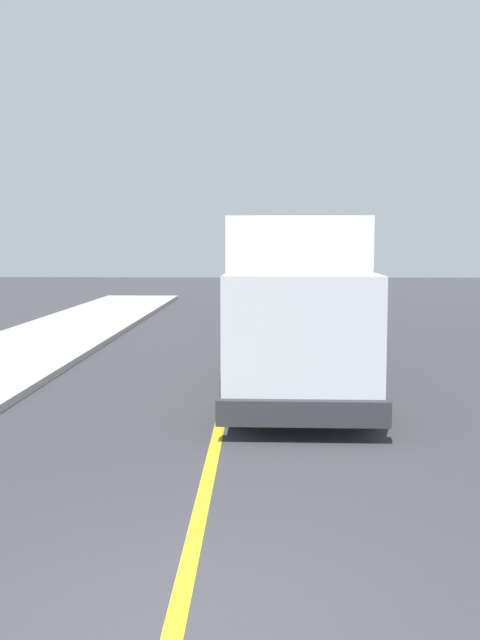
# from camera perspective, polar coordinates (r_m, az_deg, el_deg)

# --- Properties ---
(ground_plane) EXTENTS (120.00, 120.00, 0.00)m
(ground_plane) POSITION_cam_1_polar(r_m,az_deg,el_deg) (5.87, -4.97, -22.08)
(ground_plane) COLOR #38383D
(centre_line_yellow) EXTENTS (0.16, 56.00, 0.01)m
(centre_line_yellow) POSITION_cam_1_polar(r_m,az_deg,el_deg) (15.42, -0.78, -4.59)
(centre_line_yellow) COLOR gold
(centre_line_yellow) RESTS_ON ground
(box_truck) EXTENTS (2.54, 7.23, 3.20)m
(box_truck) POSITION_cam_1_polar(r_m,az_deg,el_deg) (14.30, 4.18, 1.72)
(box_truck) COLOR silver
(box_truck) RESTS_ON ground
(parked_car_near) EXTENTS (1.87, 4.43, 1.67)m
(parked_car_near) POSITION_cam_1_polar(r_m,az_deg,el_deg) (20.65, 4.81, 0.18)
(parked_car_near) COLOR #B7B7BC
(parked_car_near) RESTS_ON ground
(parked_car_mid) EXTENTS (1.81, 4.40, 1.67)m
(parked_car_mid) POSITION_cam_1_polar(r_m,az_deg,el_deg) (27.29, 4.00, 1.50)
(parked_car_mid) COLOR maroon
(parked_car_mid) RESTS_ON ground
(parked_car_far) EXTENTS (1.90, 4.44, 1.67)m
(parked_car_far) POSITION_cam_1_polar(r_m,az_deg,el_deg) (34.05, 4.61, 2.30)
(parked_car_far) COLOR #2D4793
(parked_car_far) RESTS_ON ground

